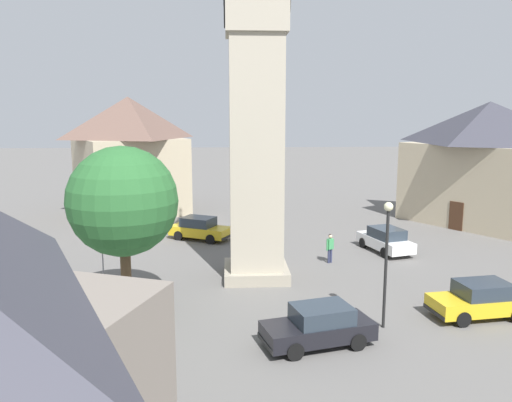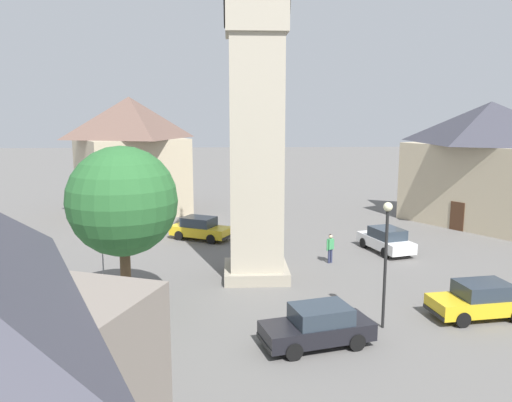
# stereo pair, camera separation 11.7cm
# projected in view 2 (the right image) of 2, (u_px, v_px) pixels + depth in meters

# --- Properties ---
(ground_plane) EXTENTS (200.00, 200.00, 0.00)m
(ground_plane) POSITION_uv_depth(u_px,v_px,m) (256.00, 277.00, 26.85)
(ground_plane) COLOR #605E5B
(clock_tower) EXTENTS (4.00, 4.00, 21.79)m
(clock_tower) POSITION_uv_depth(u_px,v_px,m) (256.00, 24.00, 24.65)
(clock_tower) COLOR gray
(clock_tower) RESTS_ON ground
(car_blue_kerb) EXTENTS (2.68, 4.42, 1.53)m
(car_blue_kerb) POSITION_uv_depth(u_px,v_px,m) (318.00, 326.00, 18.85)
(car_blue_kerb) COLOR black
(car_blue_kerb) RESTS_ON ground
(car_silver_kerb) EXTENTS (4.43, 2.76, 1.53)m
(car_silver_kerb) POSITION_uv_depth(u_px,v_px,m) (386.00, 240.00, 31.55)
(car_silver_kerb) COLOR white
(car_silver_kerb) RESTS_ON ground
(car_red_corner) EXTENTS (3.38, 4.44, 1.53)m
(car_red_corner) POSITION_uv_depth(u_px,v_px,m) (200.00, 228.00, 34.68)
(car_red_corner) COLOR gold
(car_red_corner) RESTS_ON ground
(car_white_side) EXTENTS (2.22, 4.31, 1.53)m
(car_white_side) POSITION_uv_depth(u_px,v_px,m) (480.00, 300.00, 21.46)
(car_white_side) COLOR gold
(car_white_side) RESTS_ON ground
(pedestrian) EXTENTS (0.38, 0.49, 1.69)m
(pedestrian) POSITION_uv_depth(u_px,v_px,m) (330.00, 246.00, 29.18)
(pedestrian) COLOR #2D3351
(pedestrian) RESTS_ON ground
(tree) EXTENTS (4.57, 4.57, 7.22)m
(tree) POSITION_uv_depth(u_px,v_px,m) (122.00, 202.00, 21.06)
(tree) COLOR brown
(tree) RESTS_ON ground
(building_terrace_right) EXTENTS (11.03, 11.15, 9.83)m
(building_terrace_right) POSITION_uv_depth(u_px,v_px,m) (131.00, 154.00, 43.25)
(building_terrace_right) COLOR tan
(building_terrace_right) RESTS_ON ground
(building_corner_back) EXTENTS (13.64, 12.48, 9.34)m
(building_corner_back) POSITION_uv_depth(u_px,v_px,m) (487.00, 163.00, 38.71)
(building_corner_back) COLOR tan
(building_corner_back) RESTS_ON ground
(lamp_post) EXTENTS (0.36, 0.36, 5.13)m
(lamp_post) POSITION_uv_depth(u_px,v_px,m) (386.00, 245.00, 19.97)
(lamp_post) COLOR black
(lamp_post) RESTS_ON ground
(road_sign) EXTENTS (0.60, 0.07, 2.80)m
(road_sign) POSITION_uv_depth(u_px,v_px,m) (102.00, 250.00, 24.95)
(road_sign) COLOR gray
(road_sign) RESTS_ON ground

